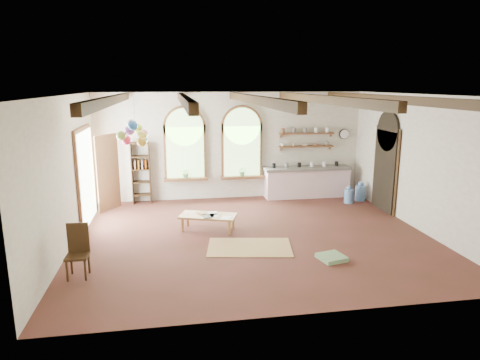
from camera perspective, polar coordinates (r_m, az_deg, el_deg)
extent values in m
plane|color=#592B24|center=(9.96, 1.83, -7.46)|extent=(8.00, 8.00, 0.00)
cube|color=brown|center=(12.77, -7.32, 3.67)|extent=(1.24, 0.08, 1.64)
cylinder|color=brown|center=(12.67, -7.42, 7.02)|extent=(1.24, 0.08, 1.24)
cube|color=#90BC70|center=(12.73, -7.31, 3.65)|extent=(1.10, 0.04, 1.50)
cube|color=brown|center=(12.83, -7.21, 0.13)|extent=(1.30, 0.28, 0.08)
cube|color=brown|center=(12.94, 0.24, 3.90)|extent=(1.24, 0.08, 1.64)
cylinder|color=brown|center=(12.84, 0.24, 7.20)|extent=(1.24, 0.08, 1.24)
cube|color=#90BC70|center=(12.90, 0.27, 3.87)|extent=(1.10, 0.04, 1.50)
cube|color=brown|center=(13.00, 0.30, 0.39)|extent=(1.30, 0.28, 0.08)
cube|color=brown|center=(11.40, -19.87, 0.39)|extent=(0.10, 1.90, 2.50)
cube|color=black|center=(12.35, 18.75, 1.14)|extent=(0.10, 1.30, 2.40)
cube|color=silver|center=(13.38, 8.88, -0.41)|extent=(2.60, 0.55, 0.86)
cube|color=slate|center=(13.28, 8.95, 1.56)|extent=(2.68, 0.62, 0.08)
cube|color=brown|center=(13.34, 8.81, 4.45)|extent=(1.70, 0.24, 0.04)
cube|color=brown|center=(13.29, 8.87, 6.15)|extent=(1.70, 0.24, 0.04)
cylinder|color=black|center=(13.80, 13.74, 5.97)|extent=(0.32, 0.04, 0.32)
cube|color=#31230F|center=(12.79, -14.18, 0.90)|extent=(0.03, 0.32, 1.80)
cube|color=#31230F|center=(12.76, -11.95, 0.98)|extent=(0.03, 0.32, 1.80)
cube|color=tan|center=(10.26, -4.29, -4.80)|extent=(1.45, 1.01, 0.05)
cube|color=tan|center=(10.27, -7.66, -5.95)|extent=(0.06, 0.06, 0.33)
cube|color=tan|center=(10.00, -1.39, -6.36)|extent=(0.06, 0.06, 0.33)
cube|color=tan|center=(10.66, -6.96, -5.23)|extent=(0.06, 0.06, 0.33)
cube|color=tan|center=(10.40, -0.93, -5.60)|extent=(0.06, 0.06, 0.33)
cube|color=#31230F|center=(8.34, -20.88, -9.47)|extent=(0.40, 0.40, 0.05)
cube|color=#31230F|center=(8.40, -20.77, -7.22)|extent=(0.39, 0.05, 0.57)
cube|color=tan|center=(9.28, 1.28, -8.95)|extent=(1.93, 1.37, 0.02)
cube|color=#6C9164|center=(8.87, 12.12, -10.06)|extent=(0.59, 0.59, 0.08)
cylinder|color=#5F8DCC|center=(13.32, 15.73, -1.69)|extent=(0.31, 0.31, 0.46)
sphere|color=#5F8DCC|center=(13.26, 15.80, -0.52)|extent=(0.16, 0.16, 0.16)
cylinder|color=#5F8DCC|center=(12.97, 14.29, -2.11)|extent=(0.27, 0.27, 0.41)
sphere|color=#5F8DCC|center=(12.91, 14.35, -1.04)|extent=(0.14, 0.14, 0.14)
cylinder|color=white|center=(10.02, -13.92, 8.58)|extent=(0.01, 0.01, 0.85)
sphere|color=teal|center=(10.10, -12.80, 5.21)|extent=(0.22, 0.22, 0.22)
sphere|color=#FA53AD|center=(10.22, -12.79, 5.98)|extent=(0.22, 0.22, 0.22)
sphere|color=#B4FF35|center=(10.35, -13.47, 6.70)|extent=(0.22, 0.22, 0.22)
sphere|color=silver|center=(10.19, -14.24, 7.24)|extent=(0.22, 0.22, 0.22)
sphere|color=#E02348|center=(10.20, -14.92, 5.17)|extent=(0.22, 0.22, 0.22)
sphere|color=#A0C253|center=(10.03, -15.56, 5.71)|extent=(0.22, 0.22, 0.22)
sphere|color=#CE6AE3|center=(9.94, -14.52, 6.40)|extent=(0.22, 0.22, 0.22)
sphere|color=blue|center=(9.80, -14.12, 7.05)|extent=(0.22, 0.22, 0.22)
sphere|color=yellow|center=(9.79, -12.97, 4.98)|extent=(0.22, 0.22, 0.22)
sphere|color=#F2E655|center=(9.98, -12.94, 5.82)|extent=(0.22, 0.22, 0.22)
imported|color=olive|center=(10.33, -5.53, -4.50)|extent=(0.26, 0.30, 0.02)
cube|color=black|center=(10.11, -4.43, -4.89)|extent=(0.21, 0.28, 0.01)
imported|color=#598C4C|center=(12.76, -7.23, 0.93)|extent=(0.27, 0.23, 0.30)
imported|color=#598C4C|center=(12.93, 0.32, 1.19)|extent=(0.27, 0.23, 0.30)
imported|color=white|center=(13.12, 5.69, 4.70)|extent=(0.12, 0.10, 0.10)
imported|color=beige|center=(13.21, 7.16, 4.71)|extent=(0.10, 0.10, 0.09)
imported|color=beige|center=(13.32, 8.61, 4.64)|extent=(0.22, 0.22, 0.05)
imported|color=#8C664C|center=(13.43, 10.04, 4.68)|extent=(0.20, 0.20, 0.06)
imported|color=slate|center=(13.54, 11.45, 4.96)|extent=(0.18, 0.18, 0.19)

